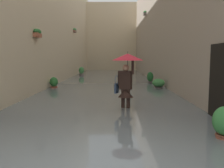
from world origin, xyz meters
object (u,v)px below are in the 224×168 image
(potted_plant_near_left, at_px, (150,78))
(potted_plant_mid_left, at_px, (159,84))
(person_wading, at_px, (127,70))
(potted_plant_mid_right, at_px, (81,72))
(potted_plant_near_right, at_px, (54,84))

(potted_plant_near_left, bearing_deg, potted_plant_mid_left, 90.85)
(person_wading, distance_m, potted_plant_mid_right, 15.18)
(potted_plant_near_right, bearing_deg, potted_plant_mid_left, -179.70)
(potted_plant_near_left, distance_m, potted_plant_near_right, 6.34)
(potted_plant_near_left, distance_m, potted_plant_mid_left, 2.88)
(potted_plant_mid_right, xyz_separation_m, potted_plant_near_right, (0.25, 9.45, -0.10))
(potted_plant_near_left, relative_size, potted_plant_near_right, 1.14)
(potted_plant_near_left, height_order, potted_plant_mid_left, potted_plant_near_left)
(person_wading, relative_size, potted_plant_mid_right, 2.14)
(potted_plant_near_left, xyz_separation_m, potted_plant_near_right, (5.63, 2.91, -0.07))
(person_wading, distance_m, potted_plant_mid_left, 5.78)
(potted_plant_mid_right, relative_size, potted_plant_mid_left, 1.38)
(potted_plant_near_right, relative_size, potted_plant_mid_left, 1.12)
(person_wading, height_order, potted_plant_near_left, person_wading)
(potted_plant_near_right, bearing_deg, potted_plant_mid_right, -91.49)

